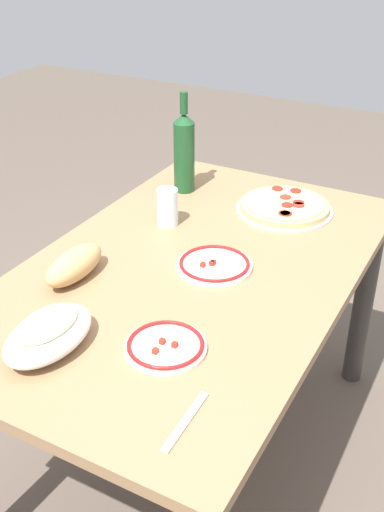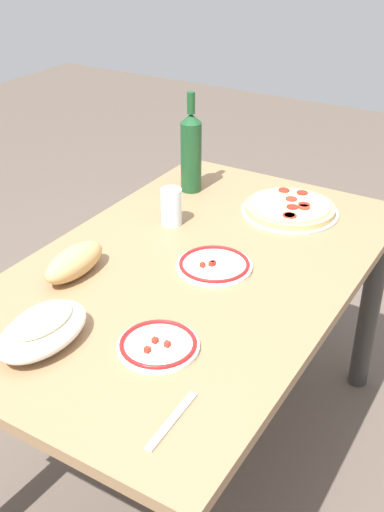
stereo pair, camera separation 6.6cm
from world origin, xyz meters
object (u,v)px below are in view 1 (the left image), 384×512
dining_table (192,301)px  bread_loaf (74,265)px  wine_bottle (184,151)px  side_plate_near (166,346)px  pepperoni_pizza (285,207)px  side_plate_far (214,264)px  water_glass (168,207)px  baked_pasta_dish (48,333)px

dining_table → bread_loaf: 0.35m
wine_bottle → side_plate_near: 0.87m
side_plate_near → bread_loaf: bread_loaf is taller
wine_bottle → dining_table: bearing=31.4°
pepperoni_pizza → side_plate_near: pepperoni_pizza is taller
wine_bottle → pepperoni_pizza: bearing=91.8°
pepperoni_pizza → side_plate_far: (0.42, -0.04, -0.01)m
pepperoni_pizza → wine_bottle: size_ratio=0.91×
dining_table → side_plate_far: 0.14m
dining_table → bread_loaf: size_ratio=6.59×
wine_bottle → water_glass: 0.27m
wine_bottle → side_plate_near: wine_bottle is taller
dining_table → side_plate_near: size_ratio=7.35×
side_plate_near → side_plate_far: (-0.36, -0.06, -0.00)m
side_plate_near → pepperoni_pizza: bearing=-178.4°
dining_table → side_plate_far: side_plate_far is taller
water_glass → pepperoni_pizza: bearing=132.7°
dining_table → side_plate_far: (-0.02, 0.06, 0.13)m
dining_table → water_glass: size_ratio=11.85×
side_plate_far → side_plate_near: bearing=9.7°
pepperoni_pizza → baked_pasta_dish: baked_pasta_dish is taller
side_plate_far → bread_loaf: size_ratio=1.00×
baked_pasta_dish → dining_table: bearing=166.7°
baked_pasta_dish → water_glass: (-0.64, -0.07, 0.02)m
baked_pasta_dish → side_plate_near: bearing=117.3°
wine_bottle → side_plate_near: (0.77, 0.38, -0.13)m
pepperoni_pizza → baked_pasta_dish: size_ratio=1.28×
pepperoni_pizza → bread_loaf: 0.72m
wine_bottle → side_plate_far: (0.41, 0.32, -0.13)m
wine_bottle → water_glass: (0.25, 0.08, -0.08)m
dining_table → pepperoni_pizza: size_ratio=4.43×
baked_pasta_dish → wine_bottle: 0.91m
baked_pasta_dish → wine_bottle: wine_bottle is taller
dining_table → side_plate_far: bearing=110.2°
wine_bottle → bread_loaf: bearing=2.0°
dining_table → side_plate_near: side_plate_near is taller
side_plate_far → water_glass: bearing=-123.8°
water_glass → bread_loaf: water_glass is taller
bread_loaf → water_glass: bearing=171.4°
side_plate_far → bread_loaf: bearing=-53.4°
water_glass → side_plate_near: (0.52, 0.30, -0.05)m
water_glass → side_plate_far: 0.29m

